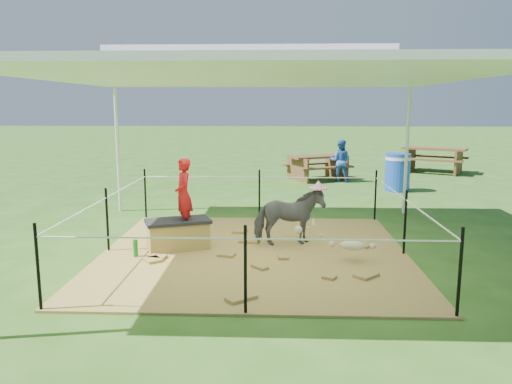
{
  "coord_description": "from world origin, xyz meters",
  "views": [
    {
      "loc": [
        0.31,
        -7.32,
        2.25
      ],
      "look_at": [
        0.0,
        0.6,
        0.85
      ],
      "focal_mm": 35.0,
      "sensor_mm": 36.0,
      "label": 1
    }
  ],
  "objects_px": {
    "picnic_table_near": "(317,168)",
    "straw_bale": "(178,235)",
    "picnic_table_far": "(434,160)",
    "trash_barrel": "(397,172)",
    "pony": "(289,217)",
    "distant_person": "(340,161)",
    "woman": "(183,188)",
    "foal": "(352,243)",
    "green_bottle": "(135,248)"
  },
  "relations": [
    {
      "from": "trash_barrel",
      "to": "picnic_table_near",
      "type": "distance_m",
      "value": 2.74
    },
    {
      "from": "picnic_table_far",
      "to": "trash_barrel",
      "type": "bearing_deg",
      "value": -91.56
    },
    {
      "from": "picnic_table_near",
      "to": "distant_person",
      "type": "bearing_deg",
      "value": -60.07
    },
    {
      "from": "picnic_table_near",
      "to": "straw_bale",
      "type": "bearing_deg",
      "value": -137.09
    },
    {
      "from": "picnic_table_near",
      "to": "picnic_table_far",
      "type": "height_order",
      "value": "picnic_table_far"
    },
    {
      "from": "woman",
      "to": "pony",
      "type": "relative_size",
      "value": 1.02
    },
    {
      "from": "straw_bale",
      "to": "green_bottle",
      "type": "height_order",
      "value": "straw_bale"
    },
    {
      "from": "straw_bale",
      "to": "trash_barrel",
      "type": "height_order",
      "value": "trash_barrel"
    },
    {
      "from": "straw_bale",
      "to": "foal",
      "type": "xyz_separation_m",
      "value": [
        2.61,
        -0.54,
        0.06
      ]
    },
    {
      "from": "pony",
      "to": "trash_barrel",
      "type": "relative_size",
      "value": 1.09
    },
    {
      "from": "woman",
      "to": "pony",
      "type": "height_order",
      "value": "woman"
    },
    {
      "from": "picnic_table_far",
      "to": "distant_person",
      "type": "bearing_deg",
      "value": -119.47
    },
    {
      "from": "straw_bale",
      "to": "picnic_table_far",
      "type": "xyz_separation_m",
      "value": [
        6.78,
        9.3,
        0.18
      ]
    },
    {
      "from": "woman",
      "to": "foal",
      "type": "xyz_separation_m",
      "value": [
        2.51,
        -0.54,
        -0.7
      ]
    },
    {
      "from": "pony",
      "to": "distant_person",
      "type": "xyz_separation_m",
      "value": [
        1.67,
        6.87,
        0.13
      ]
    },
    {
      "from": "picnic_table_far",
      "to": "picnic_table_near",
      "type": "bearing_deg",
      "value": -128.41
    },
    {
      "from": "foal",
      "to": "picnic_table_far",
      "type": "xyz_separation_m",
      "value": [
        4.17,
        9.84,
        0.13
      ]
    },
    {
      "from": "distant_person",
      "to": "green_bottle",
      "type": "bearing_deg",
      "value": 75.59
    },
    {
      "from": "distant_person",
      "to": "picnic_table_far",
      "type": "bearing_deg",
      "value": -134.13
    },
    {
      "from": "woman",
      "to": "foal",
      "type": "relative_size",
      "value": 1.18
    },
    {
      "from": "straw_bale",
      "to": "foal",
      "type": "height_order",
      "value": "foal"
    },
    {
      "from": "woman",
      "to": "picnic_table_near",
      "type": "bearing_deg",
      "value": 139.21
    },
    {
      "from": "distant_person",
      "to": "woman",
      "type": "bearing_deg",
      "value": 78.28
    },
    {
      "from": "foal",
      "to": "trash_barrel",
      "type": "height_order",
      "value": "trash_barrel"
    },
    {
      "from": "pony",
      "to": "distant_person",
      "type": "bearing_deg",
      "value": -25.68
    },
    {
      "from": "foal",
      "to": "pony",
      "type": "bearing_deg",
      "value": 149.44
    },
    {
      "from": "picnic_table_far",
      "to": "green_bottle",
      "type": "bearing_deg",
      "value": -99.17
    },
    {
      "from": "woman",
      "to": "picnic_table_far",
      "type": "relative_size",
      "value": 0.55
    },
    {
      "from": "picnic_table_near",
      "to": "woman",
      "type": "bearing_deg",
      "value": -136.42
    },
    {
      "from": "green_bottle",
      "to": "pony",
      "type": "xyz_separation_m",
      "value": [
        2.27,
        0.7,
        0.33
      ]
    },
    {
      "from": "green_bottle",
      "to": "distant_person",
      "type": "height_order",
      "value": "distant_person"
    },
    {
      "from": "distant_person",
      "to": "straw_bale",
      "type": "bearing_deg",
      "value": 77.63
    },
    {
      "from": "woman",
      "to": "trash_barrel",
      "type": "relative_size",
      "value": 1.11
    },
    {
      "from": "green_bottle",
      "to": "distant_person",
      "type": "bearing_deg",
      "value": 62.48
    },
    {
      "from": "trash_barrel",
      "to": "pony",
      "type": "bearing_deg",
      "value": -119.1
    },
    {
      "from": "picnic_table_far",
      "to": "distant_person",
      "type": "height_order",
      "value": "distant_person"
    },
    {
      "from": "straw_bale",
      "to": "distant_person",
      "type": "xyz_separation_m",
      "value": [
        3.4,
        7.12,
        0.38
      ]
    },
    {
      "from": "green_bottle",
      "to": "foal",
      "type": "height_order",
      "value": "foal"
    },
    {
      "from": "green_bottle",
      "to": "foal",
      "type": "bearing_deg",
      "value": -1.69
    },
    {
      "from": "woman",
      "to": "picnic_table_far",
      "type": "bearing_deg",
      "value": 123.06
    },
    {
      "from": "straw_bale",
      "to": "picnic_table_near",
      "type": "bearing_deg",
      "value": 69.79
    },
    {
      "from": "trash_barrel",
      "to": "straw_bale",
      "type": "bearing_deg",
      "value": -130.04
    },
    {
      "from": "picnic_table_near",
      "to": "pony",
      "type": "bearing_deg",
      "value": -125.08
    },
    {
      "from": "woman",
      "to": "picnic_table_far",
      "type": "height_order",
      "value": "woman"
    },
    {
      "from": "pony",
      "to": "trash_barrel",
      "type": "xyz_separation_m",
      "value": [
        2.97,
        5.34,
        0.01
      ]
    },
    {
      "from": "green_bottle",
      "to": "picnic_table_near",
      "type": "distance_m",
      "value": 8.65
    },
    {
      "from": "pony",
      "to": "picnic_table_near",
      "type": "xyz_separation_m",
      "value": [
        1.05,
        7.28,
        -0.12
      ]
    },
    {
      "from": "straw_bale",
      "to": "picnic_table_far",
      "type": "height_order",
      "value": "picnic_table_far"
    },
    {
      "from": "straw_bale",
      "to": "trash_barrel",
      "type": "relative_size",
      "value": 0.93
    },
    {
      "from": "woman",
      "to": "picnic_table_far",
      "type": "distance_m",
      "value": 11.47
    }
  ]
}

